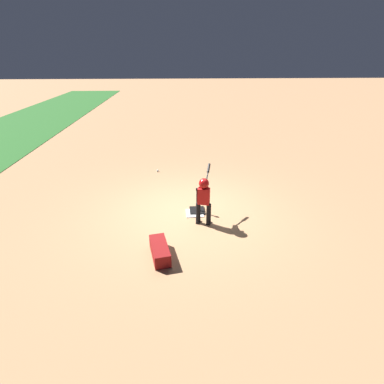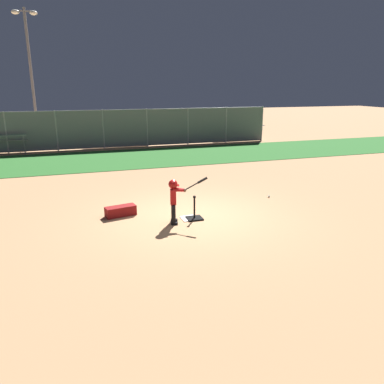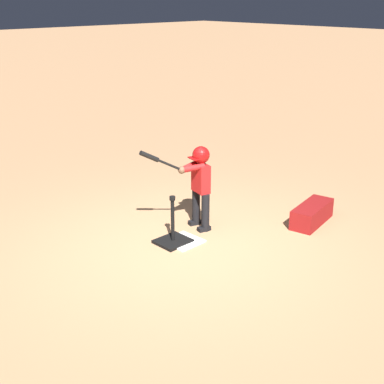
# 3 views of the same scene
# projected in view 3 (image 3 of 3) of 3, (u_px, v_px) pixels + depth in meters

# --- Properties ---
(ground_plane) EXTENTS (90.00, 90.00, 0.00)m
(ground_plane) POSITION_uv_depth(u_px,v_px,m) (185.00, 249.00, 6.89)
(ground_plane) COLOR #AD7F56
(home_plate) EXTENTS (0.45, 0.45, 0.02)m
(home_plate) POSITION_uv_depth(u_px,v_px,m) (183.00, 241.00, 7.09)
(home_plate) COLOR white
(home_plate) RESTS_ON ground_plane
(batting_tee) EXTENTS (0.42, 0.38, 0.66)m
(batting_tee) POSITION_uv_depth(u_px,v_px,m) (173.00, 236.00, 7.04)
(batting_tee) COLOR black
(batting_tee) RESTS_ON ground_plane
(batter_child) EXTENTS (1.00, 0.44, 1.25)m
(batter_child) POSITION_uv_depth(u_px,v_px,m) (199.00, 177.00, 7.27)
(batter_child) COLOR black
(batter_child) RESTS_ON ground_plane
(equipment_bag) EXTENTS (0.89, 0.48, 0.28)m
(equipment_bag) POSITION_uv_depth(u_px,v_px,m) (312.00, 214.00, 7.64)
(equipment_bag) COLOR maroon
(equipment_bag) RESTS_ON ground_plane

